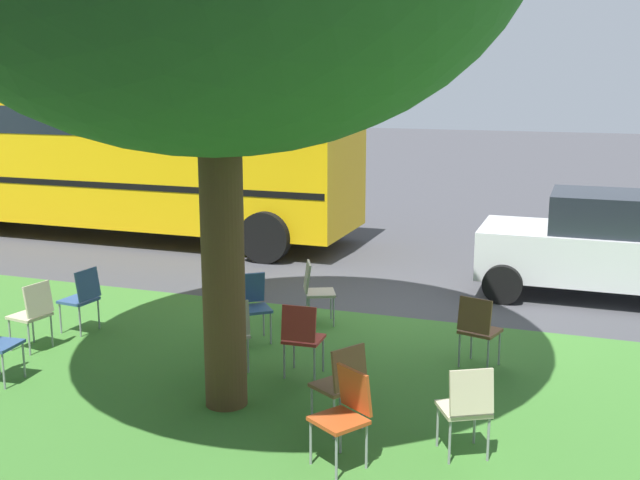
# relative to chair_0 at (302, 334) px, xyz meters

# --- Properties ---
(ground) EXTENTS (80.00, 80.00, 0.00)m
(ground) POSITION_rel_chair_0_xyz_m (-0.44, -2.78, -0.52)
(ground) COLOR #424247
(grass_verge) EXTENTS (48.00, 6.00, 0.01)m
(grass_verge) POSITION_rel_chair_0_xyz_m (-0.44, 0.42, -0.52)
(grass_verge) COLOR #3D752D
(grass_verge) RESTS_ON ground
(chair_0) EXTENTS (0.44, 0.44, 0.88)m
(chair_0) POSITION_rel_chair_0_xyz_m (0.00, 0.00, 0.00)
(chair_0) COLOR #B7332D
(chair_0) RESTS_ON ground
(chair_1) EXTENTS (0.51, 0.52, 0.88)m
(chair_1) POSITION_rel_chair_0_xyz_m (-1.84, -0.97, 0.00)
(chair_1) COLOR brown
(chair_1) RESTS_ON ground
(chair_3) EXTENTS (0.56, 0.55, 0.88)m
(chair_3) POSITION_rel_chair_0_xyz_m (0.53, -1.91, 0.00)
(chair_3) COLOR #ADA393
(chair_3) RESTS_ON ground
(chair_4) EXTENTS (0.58, 0.57, 0.88)m
(chair_4) POSITION_rel_chair_0_xyz_m (-0.85, 1.13, 0.00)
(chair_4) COLOR brown
(chair_4) RESTS_ON ground
(chair_5) EXTENTS (0.58, 0.59, 0.88)m
(chair_5) POSITION_rel_chair_0_xyz_m (1.07, -0.98, 0.00)
(chair_5) COLOR #335184
(chair_5) RESTS_ON ground
(chair_6) EXTENTS (0.59, 0.59, 0.88)m
(chair_6) POSITION_rel_chair_0_xyz_m (0.84, 0.12, 0.00)
(chair_6) COLOR #ADA393
(chair_6) RESTS_ON ground
(chair_7) EXTENTS (0.48, 0.48, 0.88)m
(chair_7) POSITION_rel_chair_0_xyz_m (3.49, 0.28, 0.00)
(chair_7) COLOR beige
(chair_7) RESTS_ON ground
(chair_8) EXTENTS (0.56, 0.57, 0.88)m
(chair_8) POSITION_rel_chair_0_xyz_m (-2.06, 1.27, 0.00)
(chair_8) COLOR beige
(chair_8) RESTS_ON ground
(chair_9) EXTENTS (0.46, 0.46, 0.88)m
(chair_9) POSITION_rel_chair_0_xyz_m (3.34, -0.51, 0.00)
(chair_9) COLOR #335184
(chair_9) RESTS_ON ground
(chair_10) EXTENTS (0.57, 0.58, 0.88)m
(chair_10) POSITION_rel_chair_0_xyz_m (-1.08, 1.75, 0.00)
(chair_10) COLOR #C64C1E
(chair_10) RESTS_ON ground
(parked_car) EXTENTS (3.70, 1.92, 1.65)m
(parked_car) POSITION_rel_chair_0_xyz_m (-3.26, -4.63, 0.32)
(parked_car) COLOR silver
(parked_car) RESTS_ON ground
(school_bus) EXTENTS (10.40, 2.80, 2.88)m
(school_bus) POSITION_rel_chair_0_xyz_m (6.63, -6.24, 1.24)
(school_bus) COLOR yellow
(school_bus) RESTS_ON ground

